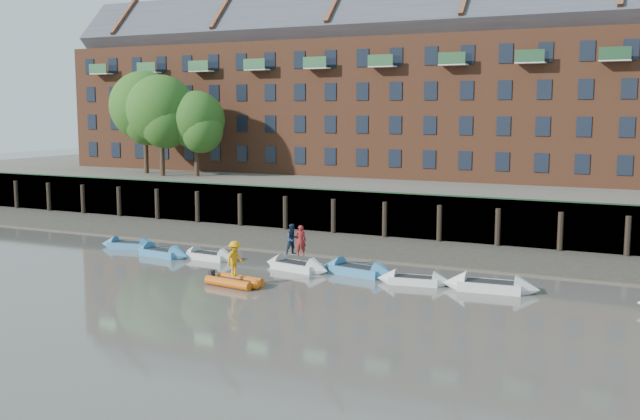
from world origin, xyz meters
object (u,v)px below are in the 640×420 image
Objects in this scene: rowboat_4 at (358,271)px; rowboat_5 at (414,280)px; rowboat_0 at (129,245)px; person_rower_a at (301,240)px; rowboat_2 at (209,256)px; rowboat_6 at (490,286)px; rowboat_3 at (296,266)px; rib_tender at (236,281)px; person_rower_b at (293,239)px; person_rib_crew at (235,259)px; rowboat_1 at (162,253)px.

rowboat_4 is 3.60m from rowboat_5.
rowboat_0 is 2.42× the size of person_rower_a.
rowboat_6 is (17.37, -0.53, 0.04)m from rowboat_2.
rib_tender is at bearing -91.38° from rowboat_3.
person_rower_b reaches higher than rowboat_0.
person_rower_b reaches higher than rowboat_6.
person_rower_a is (6.54, -0.44, 1.54)m from rowboat_2.
rowboat_3 is 5.04m from person_rib_crew.
rowboat_3 is 1.12× the size of rowboat_5.
rib_tender is at bearing -22.01° from rowboat_1.
rowboat_3 reaches higher than rowboat_2.
rowboat_0 is at bearing 122.22° from person_rower_b.
person_rower_b is at bearing -47.67° from person_rower_a.
person_rower_a reaches higher than rowboat_3.
rowboat_0 reaches higher than rib_tender.
rowboat_5 is at bearing 8.15° from rowboat_3.
rowboat_3 is 1.55m from person_rower_a.
person_rower_a is (-10.83, 0.09, 1.50)m from rowboat_6.
rowboat_3 is 7.19m from rowboat_5.
rowboat_0 is 0.96× the size of rowboat_1.
person_rower_b reaches higher than rib_tender.
person_rib_crew is at bearing 41.77° from person_rower_a.
rowboat_0 is at bearing -37.06° from person_rower_a.
rowboat_3 is 0.92× the size of rowboat_6.
rowboat_2 is 1.00× the size of rowboat_5.
person_rower_a is 4.95m from person_rib_crew.
rowboat_5 is (16.62, -0.29, -0.01)m from rowboat_1.
rowboat_5 is (13.43, -0.76, -0.00)m from rowboat_2.
rowboat_3 is at bearing -38.17° from person_rower_a.
rowboat_2 is 7.39m from person_rib_crew.
rowboat_6 is at bearing -54.24° from person_rower_b.
rowboat_3 is at bearing 0.18° from rowboat_2.
rowboat_4 is at bearing 159.76° from rowboat_5.
rowboat_1 reaches higher than rowboat_5.
person_rower_a is at bearing 82.55° from rib_tender.
rowboat_3 is at bearing -15.27° from rowboat_0.
person_rower_a is (13.37, -1.25, 1.53)m from rowboat_0.
rowboat_3 is 2.46× the size of person_rib_crew.
person_rib_crew is (-4.76, -5.16, 1.20)m from rowboat_4.
person_rower_b reaches higher than rowboat_1.
rowboat_6 is (11.13, -0.12, 0.02)m from rowboat_3.
person_rib_crew is at bearing -160.20° from rowboat_5.
rowboat_1 reaches higher than rib_tender.
rowboat_3 is at bearing 86.06° from rib_tender.
person_rower_a is at bearing -162.58° from rowboat_4.
rowboat_3 is 3.68m from rowboat_4.
rowboat_0 is 13.44m from person_rib_crew.
rowboat_4 is (3.66, 0.40, 0.01)m from rowboat_3.
rowboat_0 is 1.03× the size of rowboat_5.
rowboat_4 reaches higher than rowboat_0.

